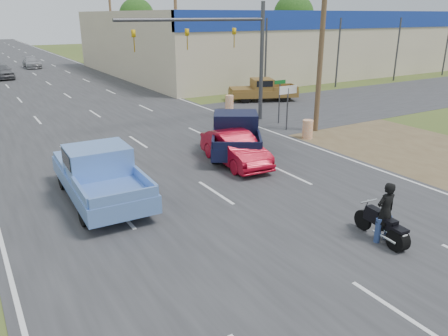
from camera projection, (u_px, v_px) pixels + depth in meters
ground at (396, 311)px, 9.74m from camera, size 200.00×200.00×0.00m
main_road at (48, 83)px, 41.98m from camera, size 15.00×180.00×0.02m
cross_road at (125, 134)px, 24.25m from camera, size 120.00×10.00×0.02m
dirt_verge at (375, 139)px, 23.19m from camera, size 8.00×18.00×0.01m
big_box_store at (305, 39)px, 56.50m from camera, size 50.00×28.10×6.60m
utility_pole_1 at (322, 33)px, 23.11m from camera, size 2.00×0.28×10.00m
utility_pole_2 at (176, 26)px, 37.62m from camera, size 2.00×0.28×10.00m
utility_pole_3 at (111, 23)px, 52.13m from camera, size 2.00×0.28×10.00m
tree_3 at (293, 15)px, 91.04m from camera, size 8.40×8.40×10.40m
tree_5 at (137, 16)px, 99.06m from camera, size 7.98×7.98×9.88m
barrel_0 at (308, 129)px, 23.17m from camera, size 0.56×0.56×1.00m
barrel_1 at (229, 103)px, 30.21m from camera, size 0.56×0.56×1.00m
lane_sign at (288, 97)px, 24.41m from camera, size 1.20×0.08×2.52m
street_name_sign at (279, 97)px, 26.01m from camera, size 0.80×0.08×2.61m
signal_mast at (224, 42)px, 24.70m from camera, size 9.12×0.40×7.00m
red_convertible at (235, 149)px, 19.07m from camera, size 1.82×4.39×1.41m
motorcycle at (384, 228)px, 12.56m from camera, size 0.63×2.04×1.04m
rider at (385, 214)px, 12.46m from camera, size 0.67×0.48×1.73m
blue_pickup at (99, 173)px, 15.41m from camera, size 2.44×5.95×1.95m
navy_pickup at (236, 132)px, 20.88m from camera, size 4.86×6.02×1.89m
brown_pickup at (262, 90)px, 33.23m from camera, size 5.44×3.76×1.69m
distant_car_grey at (1, 71)px, 44.62m from camera, size 2.38×4.74×1.55m
distant_car_silver at (32, 63)px, 53.94m from camera, size 1.92×4.56×1.32m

